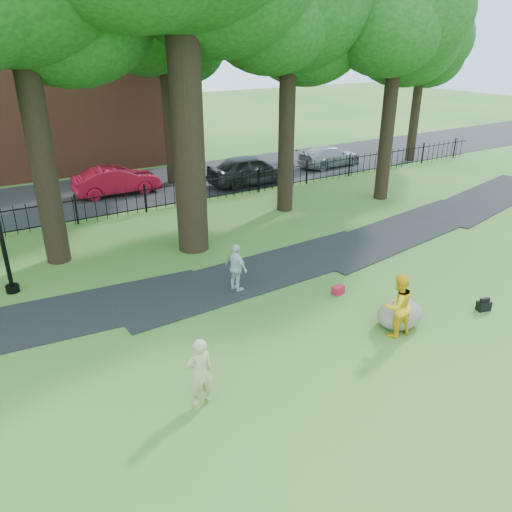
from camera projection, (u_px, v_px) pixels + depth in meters
ground at (308, 336)px, 13.12m from camera, size 120.00×120.00×0.00m
footpath at (261, 273)px, 16.64m from camera, size 36.07×3.85×0.03m
street at (119, 191)px, 25.57m from camera, size 80.00×7.00×0.02m
iron_fence at (145, 199)px, 22.22m from camera, size 44.00×0.04×1.20m
tree_row at (178, 6)px, 16.64m from camera, size 26.82×7.96×12.42m
woman at (200, 372)px, 10.38m from camera, size 0.58×0.38×1.60m
man at (398, 305)px, 12.84m from camera, size 0.90×0.74×1.74m
pedestrian at (236, 268)px, 15.14m from camera, size 0.58×0.97×1.54m
boulder at (400, 312)px, 13.45m from camera, size 1.45×1.17×0.79m
lamppost at (0, 231)px, 14.59m from camera, size 0.40×0.40×4.08m
backpack at (484, 306)px, 14.29m from camera, size 0.42×0.32×0.28m
red_bag at (338, 290)px, 15.21m from camera, size 0.40×0.28×0.26m
red_sedan at (117, 181)px, 24.72m from camera, size 4.27×1.67×1.38m
grey_car at (251, 169)px, 26.41m from camera, size 4.78×2.10×1.60m
silver_car at (329, 156)px, 30.24m from camera, size 4.32×1.99×1.22m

